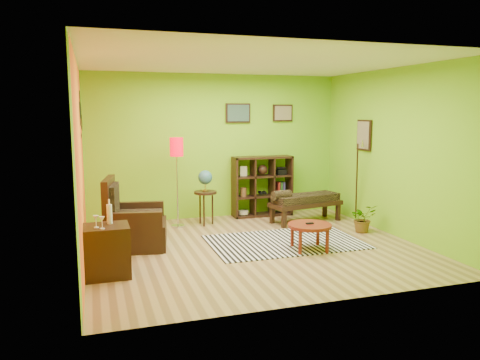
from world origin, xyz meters
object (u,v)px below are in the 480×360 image
object	(u,v)px
armchair	(132,226)
potted_plant	(363,221)
coffee_table	(310,228)
globe_table	(205,184)
side_cabinet	(107,251)
cube_shelf	(263,186)
bench	(304,200)
floor_lamp	(177,155)

from	to	relation	value
armchair	potted_plant	bearing A→B (deg)	-4.27
coffee_table	globe_table	size ratio (longest dim) A/B	0.65
armchair	side_cabinet	xyz separation A→B (m)	(-0.42, -1.22, 0.01)
coffee_table	potted_plant	size ratio (longest dim) A/B	1.35
armchair	coffee_table	bearing A→B (deg)	-21.27
cube_shelf	bench	distance (m)	0.95
coffee_table	bench	size ratio (longest dim) A/B	0.45
armchair	floor_lamp	bearing A→B (deg)	49.86
globe_table	cube_shelf	bearing A→B (deg)	17.04
floor_lamp	bench	xyz separation A→B (m)	(2.34, -0.37, -0.90)
floor_lamp	globe_table	xyz separation A→B (m)	(0.52, -0.00, -0.54)
side_cabinet	potted_plant	size ratio (longest dim) A/B	1.99
side_cabinet	floor_lamp	world-z (taller)	floor_lamp
armchair	floor_lamp	world-z (taller)	floor_lamp
armchair	cube_shelf	size ratio (longest dim) A/B	0.90
floor_lamp	armchair	bearing A→B (deg)	-130.14
armchair	floor_lamp	distance (m)	1.71
coffee_table	bench	bearing A→B (deg)	67.19
floor_lamp	bench	bearing A→B (deg)	-8.97
side_cabinet	bench	size ratio (longest dim) A/B	0.66
floor_lamp	potted_plant	xyz separation A→B (m)	(3.00, -1.36, -1.12)
side_cabinet	globe_table	distance (m)	2.96
bench	potted_plant	bearing A→B (deg)	-56.42
armchair	bench	distance (m)	3.32
globe_table	coffee_table	bearing A→B (deg)	-61.48
side_cabinet	potted_plant	distance (m)	4.41
globe_table	bench	distance (m)	1.89
globe_table	armchair	bearing A→B (deg)	-143.03
cube_shelf	side_cabinet	bearing A→B (deg)	-139.32
coffee_table	side_cabinet	bearing A→B (deg)	-175.50
armchair	potted_plant	xyz separation A→B (m)	(3.90, -0.29, -0.14)
floor_lamp	cube_shelf	size ratio (longest dim) A/B	1.35
armchair	globe_table	xyz separation A→B (m)	(1.42, 1.07, 0.44)
side_cabinet	globe_table	size ratio (longest dim) A/B	0.96
coffee_table	armchair	world-z (taller)	armchair
side_cabinet	bench	xyz separation A→B (m)	(3.66, 1.91, 0.08)
potted_plant	coffee_table	bearing A→B (deg)	-153.01
globe_table	cube_shelf	distance (m)	1.35
side_cabinet	globe_table	xyz separation A→B (m)	(1.83, 2.28, 0.44)
globe_table	bench	xyz separation A→B (m)	(1.82, -0.37, -0.35)
coffee_table	globe_table	bearing A→B (deg)	118.52
potted_plant	globe_table	bearing A→B (deg)	151.30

